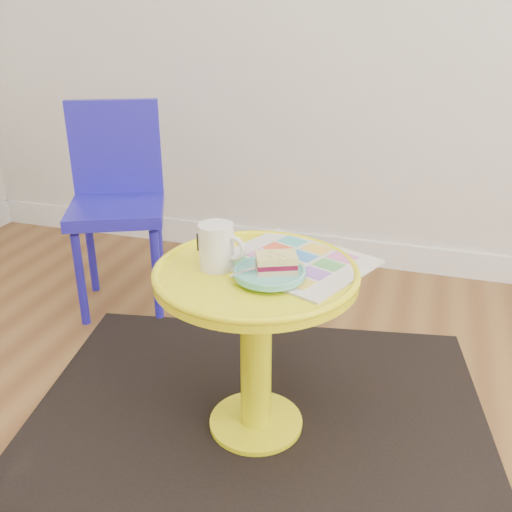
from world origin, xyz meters
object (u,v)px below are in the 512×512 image
(side_table, at_px, (256,319))
(plate, at_px, (270,273))
(chair, at_px, (117,192))
(mug, at_px, (217,245))
(newspaper, at_px, (295,261))

(side_table, xyz_separation_m, plate, (0.05, -0.04, 0.15))
(chair, xyz_separation_m, mug, (0.64, -0.60, 0.10))
(newspaper, height_order, mug, mug)
(newspaper, relative_size, plate, 2.05)
(side_table, xyz_separation_m, mug, (-0.10, -0.01, 0.20))
(mug, bearing_deg, plate, 0.14)
(chair, relative_size, mug, 6.14)
(mug, bearing_deg, newspaper, 38.46)
(plate, bearing_deg, newspaper, 74.10)
(side_table, distance_m, plate, 0.17)
(chair, distance_m, plate, 1.00)
(mug, bearing_deg, side_table, 18.80)
(chair, height_order, plate, chair)
(mug, height_order, plate, mug)
(chair, relative_size, newspaper, 2.19)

